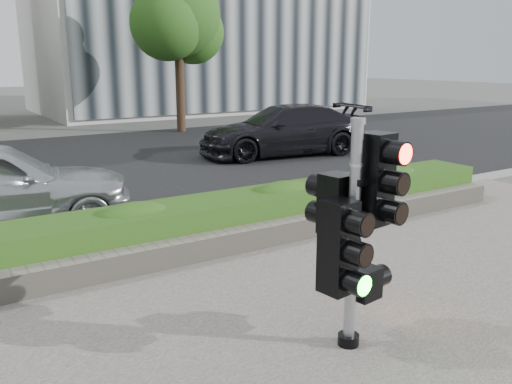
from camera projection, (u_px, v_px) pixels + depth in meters
ground at (301, 300)px, 6.67m from camera, size 120.00×120.00×0.00m
road at (82, 167)px, 14.88m from camera, size 60.00×13.00×0.02m
curb at (190, 230)px, 9.24m from camera, size 60.00×0.25×0.12m
stone_wall at (226, 242)px, 8.18m from camera, size 12.00×0.32×0.34m
hedge at (206, 221)px, 8.68m from camera, size 12.00×1.00×0.68m
building_right at (196, 5)px, 31.48m from camera, size 18.00×10.00×12.00m
tree_right at (177, 18)px, 21.22m from camera, size 4.10×3.58×6.53m
traffic_signal at (353, 224)px, 5.32m from camera, size 0.83×0.65×2.33m
car_dark at (283, 130)px, 16.62m from camera, size 5.53×2.92×1.53m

